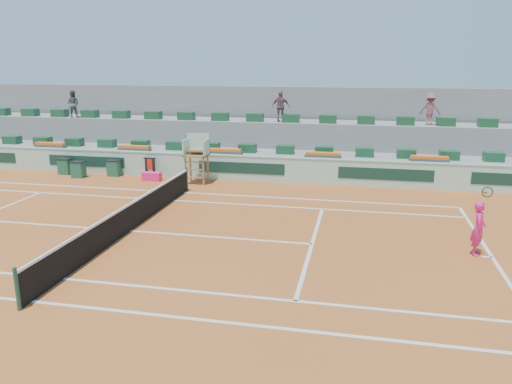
# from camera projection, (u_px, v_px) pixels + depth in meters

# --- Properties ---
(ground) EXTENTS (90.00, 90.00, 0.00)m
(ground) POSITION_uv_depth(u_px,v_px,m) (130.00, 231.00, 17.55)
(ground) COLOR #984A1D
(ground) RESTS_ON ground
(seating_tier_lower) EXTENTS (36.00, 4.00, 1.20)m
(seating_tier_lower) POSITION_uv_depth(u_px,v_px,m) (216.00, 159.00, 27.53)
(seating_tier_lower) COLOR gray
(seating_tier_lower) RESTS_ON ground
(seating_tier_upper) EXTENTS (36.00, 2.40, 2.60)m
(seating_tier_upper) POSITION_uv_depth(u_px,v_px,m) (223.00, 142.00, 28.87)
(seating_tier_upper) COLOR gray
(seating_tier_upper) RESTS_ON ground
(stadium_back_wall) EXTENTS (36.00, 0.40, 4.40)m
(stadium_back_wall) POSITION_uv_depth(u_px,v_px,m) (230.00, 123.00, 30.16)
(stadium_back_wall) COLOR gray
(stadium_back_wall) RESTS_ON ground
(player_bag) EXTENTS (0.93, 0.41, 0.41)m
(player_bag) POSITION_uv_depth(u_px,v_px,m) (152.00, 176.00, 25.05)
(player_bag) COLOR #F6207D
(player_bag) RESTS_ON ground
(spectator_left) EXTENTS (0.86, 0.71, 1.60)m
(spectator_left) POSITION_uv_depth(u_px,v_px,m) (73.00, 104.00, 29.37)
(spectator_left) COLOR #52515F
(spectator_left) RESTS_ON seating_tier_upper
(spectator_mid) EXTENTS (0.98, 0.41, 1.67)m
(spectator_mid) POSITION_uv_depth(u_px,v_px,m) (281.00, 107.00, 27.12)
(spectator_mid) COLOR #714B57
(spectator_mid) RESTS_ON seating_tier_upper
(spectator_right) EXTENTS (1.16, 0.84, 1.62)m
(spectator_right) POSITION_uv_depth(u_px,v_px,m) (430.00, 109.00, 25.81)
(spectator_right) COLOR #8A454D
(spectator_right) RESTS_ON seating_tier_upper
(court_lines) EXTENTS (23.89, 11.09, 0.01)m
(court_lines) POSITION_uv_depth(u_px,v_px,m) (130.00, 231.00, 17.55)
(court_lines) COLOR silver
(court_lines) RESTS_ON ground
(tennis_net) EXTENTS (0.10, 11.97, 1.10)m
(tennis_net) POSITION_uv_depth(u_px,v_px,m) (129.00, 217.00, 17.41)
(tennis_net) COLOR black
(tennis_net) RESTS_ON ground
(advertising_hoarding) EXTENTS (36.00, 0.34, 1.26)m
(advertising_hoarding) POSITION_uv_depth(u_px,v_px,m) (204.00, 166.00, 25.43)
(advertising_hoarding) COLOR #A7D3BC
(advertising_hoarding) RESTS_ON ground
(umpire_chair) EXTENTS (1.10, 0.90, 2.40)m
(umpire_chair) POSITION_uv_depth(u_px,v_px,m) (197.00, 152.00, 24.26)
(umpire_chair) COLOR olive
(umpire_chair) RESTS_ON ground
(seat_row_lower) EXTENTS (32.90, 0.60, 0.44)m
(seat_row_lower) POSITION_uv_depth(u_px,v_px,m) (211.00, 147.00, 26.47)
(seat_row_lower) COLOR #184829
(seat_row_lower) RESTS_ON seating_tier_lower
(seat_row_upper) EXTENTS (32.90, 0.60, 0.44)m
(seat_row_upper) POSITION_uv_depth(u_px,v_px,m) (220.00, 117.00, 27.92)
(seat_row_upper) COLOR #184829
(seat_row_upper) RESTS_ON seating_tier_upper
(flower_planters) EXTENTS (26.80, 0.36, 0.28)m
(flower_planters) POSITION_uv_depth(u_px,v_px,m) (179.00, 150.00, 26.04)
(flower_planters) COLOR #494949
(flower_planters) RESTS_ON seating_tier_lower
(drink_cooler_a) EXTENTS (0.65, 0.56, 0.84)m
(drink_cooler_a) POSITION_uv_depth(u_px,v_px,m) (114.00, 168.00, 26.03)
(drink_cooler_a) COLOR #1A5039
(drink_cooler_a) RESTS_ON ground
(drink_cooler_b) EXTENTS (0.64, 0.55, 0.84)m
(drink_cooler_b) POSITION_uv_depth(u_px,v_px,m) (78.00, 169.00, 25.67)
(drink_cooler_b) COLOR #1A5039
(drink_cooler_b) RESTS_ON ground
(drink_cooler_c) EXTENTS (0.65, 0.56, 0.84)m
(drink_cooler_c) POSITION_uv_depth(u_px,v_px,m) (65.00, 166.00, 26.45)
(drink_cooler_c) COLOR #1A5039
(drink_cooler_c) RESTS_ON ground
(towel_rack) EXTENTS (0.66, 0.11, 1.03)m
(towel_rack) POSITION_uv_depth(u_px,v_px,m) (150.00, 166.00, 25.62)
(towel_rack) COLOR black
(towel_rack) RESTS_ON ground
(tennis_player) EXTENTS (0.53, 0.91, 2.28)m
(tennis_player) POSITION_uv_depth(u_px,v_px,m) (479.00, 228.00, 15.20)
(tennis_player) COLOR #F6207D
(tennis_player) RESTS_ON ground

